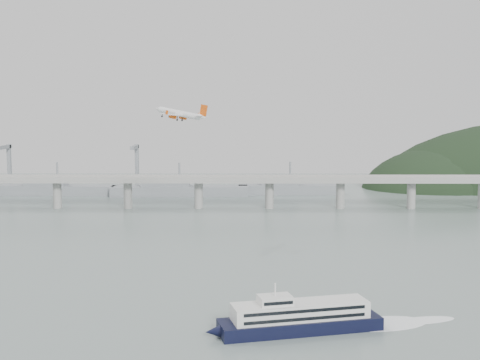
{
  "coord_description": "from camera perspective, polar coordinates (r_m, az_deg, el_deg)",
  "views": [
    {
      "loc": [
        1.62,
        -248.25,
        69.2
      ],
      "look_at": [
        0.0,
        55.0,
        36.0
      ],
      "focal_mm": 48.0,
      "sensor_mm": 36.0,
      "label": 1
    }
  ],
  "objects": [
    {
      "name": "bridge",
      "position": [
        451.21,
        -0.05,
        -0.31
      ],
      "size": [
        800.0,
        22.0,
        23.9
      ],
      "color": "#959693",
      "rests_on": "ground"
    },
    {
      "name": "ground",
      "position": [
        257.72,
        -0.07,
        -9.33
      ],
      "size": [
        900.0,
        900.0,
        0.0
      ],
      "primitive_type": "plane",
      "color": "slate",
      "rests_on": "ground"
    },
    {
      "name": "ferry",
      "position": [
        206.67,
        5.36,
        -12.07
      ],
      "size": [
        83.46,
        29.68,
        15.97
      ],
      "rotation": [
        0.0,
        0.0,
        0.24
      ],
      "color": "black",
      "rests_on": "ground"
    },
    {
      "name": "distant_fleet",
      "position": [
        540.47,
        -16.58,
        -0.7
      ],
      "size": [
        453.0,
        60.9,
        40.0
      ],
      "color": "gray",
      "rests_on": "ground"
    },
    {
      "name": "airliner",
      "position": [
        343.23,
        -5.31,
        5.88
      ],
      "size": [
        30.84,
        29.07,
        9.01
      ],
      "rotation": [
        0.05,
        -0.16,
        2.64
      ],
      "color": "white",
      "rests_on": "ground"
    }
  ]
}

